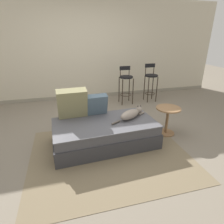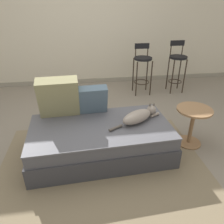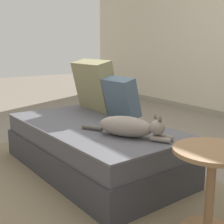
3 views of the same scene
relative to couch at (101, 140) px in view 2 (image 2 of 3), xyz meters
The scene contains 11 objects.
ground_plane 0.45m from the couch, 90.00° to the left, with size 16.00×16.00×0.00m, color slate.
wall_back_panel 2.87m from the couch, 90.00° to the left, with size 8.00×0.10×2.60m, color beige.
wall_baseboard_trim 2.60m from the couch, 90.00° to the left, with size 8.00×0.02×0.09m, color gray.
area_rug 0.36m from the couch, 90.00° to the right, with size 2.37×1.99×0.01m, color #75664C.
couch is the anchor object (origin of this frame).
throw_pillow_corner 0.73m from the couch, 146.22° to the left, with size 0.50×0.30×0.51m.
throw_pillow_middle 0.52m from the couch, 99.91° to the left, with size 0.37×0.23×0.38m.
cat 0.54m from the couch, ahead, with size 0.69×0.39×0.19m.
bar_stool_near_window 2.14m from the couch, 61.86° to the left, with size 0.34×0.34×0.96m.
bar_stool_by_doorway 2.55m from the couch, 47.55° to the left, with size 0.34×0.34×1.00m.
side_table 1.19m from the couch, ahead, with size 0.44×0.44×0.52m.
Camera 2 is at (-0.17, -2.58, 1.75)m, focal length 35.00 mm.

